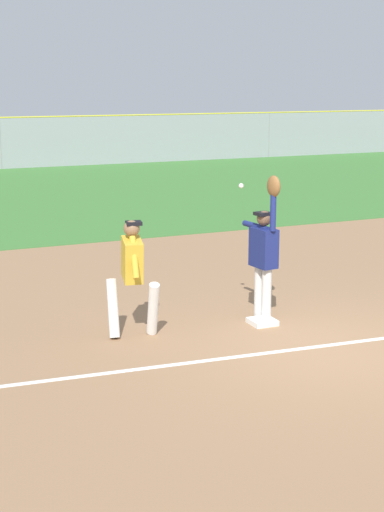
# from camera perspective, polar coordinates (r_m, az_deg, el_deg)

# --- Properties ---
(ground_plane) EXTENTS (74.97, 74.97, 0.00)m
(ground_plane) POSITION_cam_1_polar(r_m,az_deg,el_deg) (10.99, 9.60, -6.72)
(ground_plane) COLOR #936D4C
(outfield_grass) EXTENTS (51.21, 16.15, 0.01)m
(outfield_grass) POSITION_cam_1_polar(r_m,az_deg,el_deg) (25.79, -10.65, 4.50)
(outfield_grass) COLOR #3D7533
(outfield_grass) RESTS_ON ground_plane
(chalk_foul_line) EXTENTS (11.97, 1.02, 0.01)m
(chalk_foul_line) POSITION_cam_1_polar(r_m,az_deg,el_deg) (9.84, -13.21, -9.25)
(chalk_foul_line) COLOR white
(chalk_foul_line) RESTS_ON ground_plane
(first_base) EXTENTS (0.38, 0.38, 0.08)m
(first_base) POSITION_cam_1_polar(r_m,az_deg,el_deg) (11.91, 5.21, -4.84)
(first_base) COLOR white
(first_base) RESTS_ON ground_plane
(fielder) EXTENTS (0.31, 0.90, 2.28)m
(fielder) POSITION_cam_1_polar(r_m,az_deg,el_deg) (11.83, 5.36, 0.45)
(fielder) COLOR silver
(fielder) RESTS_ON ground_plane
(runner) EXTENTS (0.75, 0.84, 1.72)m
(runner) POSITION_cam_1_polar(r_m,az_deg,el_deg) (11.07, -4.42, -1.05)
(runner) COLOR white
(runner) RESTS_ON ground_plane
(baseball) EXTENTS (0.07, 0.07, 0.07)m
(baseball) POSITION_cam_1_polar(r_m,az_deg,el_deg) (11.71, 3.65, 5.19)
(baseball) COLOR white
(outfield_fence) EXTENTS (51.29, 0.08, 2.17)m
(outfield_fence) POSITION_cam_1_polar(r_m,az_deg,el_deg) (33.55, -13.96, 8.08)
(outfield_fence) COLOR #93999E
(outfield_fence) RESTS_ON ground_plane
(parked_car_green) EXTENTS (4.44, 2.19, 1.25)m
(parked_car_green) POSITION_cam_1_polar(r_m,az_deg,el_deg) (37.54, -8.81, 8.14)
(parked_car_green) COLOR #1E6B33
(parked_car_green) RESTS_ON ground_plane
(parked_car_white) EXTENTS (4.56, 2.43, 1.25)m
(parked_car_white) POSITION_cam_1_polar(r_m,az_deg,el_deg) (39.20, -1.54, 8.48)
(parked_car_white) COLOR white
(parked_car_white) RESTS_ON ground_plane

